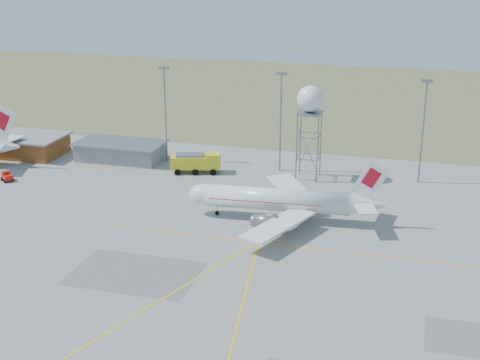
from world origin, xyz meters
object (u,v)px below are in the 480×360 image
(baggage_tug, at_px, (7,177))
(airliner_main, at_px, (280,200))
(fire_truck, at_px, (197,163))
(radar_tower, at_px, (309,127))

(baggage_tug, bearing_deg, airliner_main, 30.23)
(fire_truck, bearing_deg, radar_tower, -8.72)
(airliner_main, height_order, fire_truck, airliner_main)
(airliner_main, bearing_deg, fire_truck, -47.01)
(radar_tower, bearing_deg, fire_truck, -173.20)
(radar_tower, distance_m, baggage_tug, 60.71)
(radar_tower, relative_size, baggage_tug, 6.36)
(baggage_tug, bearing_deg, radar_tower, 52.59)
(airliner_main, xyz_separation_m, fire_truck, (-21.80, 20.13, -1.55))
(airliner_main, height_order, baggage_tug, airliner_main)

